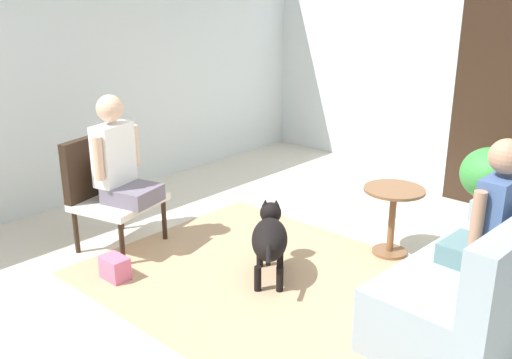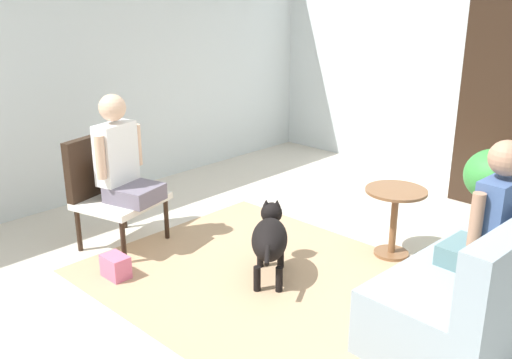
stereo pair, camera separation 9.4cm
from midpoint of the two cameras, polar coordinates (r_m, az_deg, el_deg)
The scene contains 12 objects.
ground_plane at distance 4.49m, azimuth 4.14°, elevation -10.69°, with size 7.96×7.96×0.00m, color beige.
back_wall at distance 6.92m, azimuth 22.96°, elevation 10.79°, with size 6.33×0.12×2.84m, color silver.
left_wall at distance 6.39m, azimuth -14.69°, elevation 11.11°, with size 0.12×7.23×2.84m, color silver.
area_rug at distance 4.47m, azimuth 3.58°, elevation -10.77°, with size 3.11×2.21×0.01m, color tan.
couch at distance 4.14m, azimuth 22.95°, elevation -9.80°, with size 0.89×1.73×0.93m.
armchair at distance 5.17m, azimuth -14.07°, elevation -0.38°, with size 0.76×0.81×0.98m.
person_on_couch at distance 3.93m, azimuth 23.24°, elevation -3.50°, with size 0.43×0.53×0.88m.
person_on_armchair at distance 4.98m, azimuth -12.86°, elevation 2.16°, with size 0.56×0.53×0.91m.
round_end_table at distance 4.96m, azimuth 14.28°, elevation -3.18°, with size 0.52×0.52×0.60m.
dog at distance 4.48m, azimuth 2.00°, elevation -5.82°, with size 0.61×0.71×0.55m.
potted_plant at distance 5.47m, azimuth 23.24°, elevation -0.17°, with size 0.53×0.53×0.86m.
handbag at distance 4.69m, azimuth -13.35°, elevation -8.51°, with size 0.23×0.16×0.19m, color #D8668C.
Camera 2 is at (2.50, -3.01, 2.20)m, focal length 39.81 mm.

